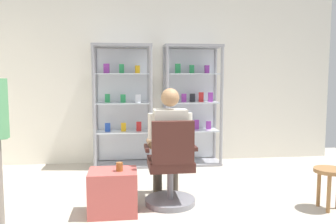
# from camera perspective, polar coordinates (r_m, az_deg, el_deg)

# --- Properties ---
(back_wall) EXTENTS (6.00, 0.10, 2.70)m
(back_wall) POSITION_cam_1_polar(r_m,az_deg,el_deg) (5.77, -1.95, 5.24)
(back_wall) COLOR silver
(back_wall) RESTS_ON ground
(display_cabinet_left) EXTENTS (0.90, 0.45, 1.90)m
(display_cabinet_left) POSITION_cam_1_polar(r_m,az_deg,el_deg) (5.53, -7.41, 1.13)
(display_cabinet_left) COLOR gray
(display_cabinet_left) RESTS_ON ground
(display_cabinet_right) EXTENTS (0.90, 0.45, 1.90)m
(display_cabinet_right) POSITION_cam_1_polar(r_m,az_deg,el_deg) (5.63, 3.86, 1.27)
(display_cabinet_right) COLOR gray
(display_cabinet_right) RESTS_ON ground
(office_chair) EXTENTS (0.56, 0.56, 0.96)m
(office_chair) POSITION_cam_1_polar(r_m,az_deg,el_deg) (3.85, 0.47, -9.57)
(office_chair) COLOR slate
(office_chair) RESTS_ON ground
(seated_shopkeeper) EXTENTS (0.49, 0.57, 1.29)m
(seated_shopkeeper) POSITION_cam_1_polar(r_m,az_deg,el_deg) (3.93, 0.14, -4.46)
(seated_shopkeeper) COLOR #3F382D
(seated_shopkeeper) RESTS_ON ground
(storage_crate) EXTENTS (0.49, 0.39, 0.46)m
(storage_crate) POSITION_cam_1_polar(r_m,az_deg,el_deg) (3.74, -8.98, -12.80)
(storage_crate) COLOR #B24C47
(storage_crate) RESTS_ON ground
(tea_glass) EXTENTS (0.07, 0.07, 0.09)m
(tea_glass) POSITION_cam_1_polar(r_m,az_deg,el_deg) (3.63, -7.94, -8.84)
(tea_glass) COLOR brown
(tea_glass) RESTS_ON storage_crate
(wooden_stool) EXTENTS (0.32, 0.32, 0.44)m
(wooden_stool) POSITION_cam_1_polar(r_m,az_deg,el_deg) (4.14, 24.84, -9.62)
(wooden_stool) COLOR olive
(wooden_stool) RESTS_ON ground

